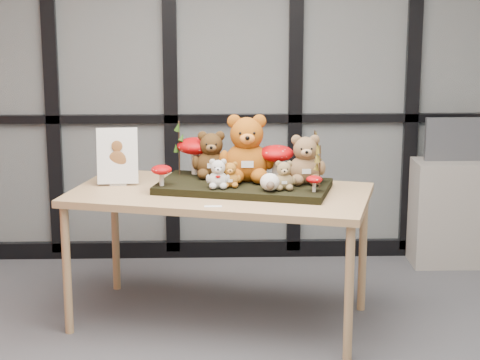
{
  "coord_description": "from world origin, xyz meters",
  "views": [
    {
      "loc": [
        -0.13,
        -3.77,
        2.04
      ],
      "look_at": [
        0.01,
        1.17,
        0.89
      ],
      "focal_mm": 65.0,
      "sensor_mm": 36.0,
      "label": 1
    }
  ],
  "objects_px": {
    "bear_beige_small": "(284,174)",
    "sign_holder": "(117,158)",
    "bear_small_yellow": "(230,173)",
    "mushroom_back_left": "(195,154)",
    "bear_tan_back": "(305,157)",
    "mushroom_front_left": "(162,174)",
    "display_table": "(220,202)",
    "diorama_tray": "(244,186)",
    "bear_white_bow": "(218,172)",
    "mushroom_back_right": "(276,161)",
    "mushroom_front_right": "(314,183)",
    "monitor": "(456,139)",
    "bear_pooh_yellow": "(247,144)",
    "plush_cream_hedgehog": "(270,181)",
    "cabinet": "(452,213)",
    "bear_brown_medium": "(211,152)"
  },
  "relations": [
    {
      "from": "display_table",
      "to": "bear_tan_back",
      "type": "height_order",
      "value": "bear_tan_back"
    },
    {
      "from": "cabinet",
      "to": "sign_holder",
      "type": "bearing_deg",
      "value": -159.43
    },
    {
      "from": "diorama_tray",
      "to": "mushroom_front_left",
      "type": "distance_m",
      "value": 0.49
    },
    {
      "from": "mushroom_back_right",
      "to": "bear_small_yellow",
      "type": "bearing_deg",
      "value": -150.16
    },
    {
      "from": "bear_beige_small",
      "to": "sign_holder",
      "type": "distance_m",
      "value": 1.04
    },
    {
      "from": "bear_pooh_yellow",
      "to": "bear_small_yellow",
      "type": "height_order",
      "value": "bear_pooh_yellow"
    },
    {
      "from": "monitor",
      "to": "mushroom_back_left",
      "type": "bearing_deg",
      "value": -156.89
    },
    {
      "from": "plush_cream_hedgehog",
      "to": "monitor",
      "type": "xyz_separation_m",
      "value": [
        1.41,
        1.24,
        0.01
      ]
    },
    {
      "from": "mushroom_back_right",
      "to": "mushroom_front_left",
      "type": "bearing_deg",
      "value": -170.15
    },
    {
      "from": "bear_brown_medium",
      "to": "monitor",
      "type": "height_order",
      "value": "bear_brown_medium"
    },
    {
      "from": "bear_small_yellow",
      "to": "mushroom_back_left",
      "type": "distance_m",
      "value": 0.41
    },
    {
      "from": "bear_white_bow",
      "to": "mushroom_back_left",
      "type": "distance_m",
      "value": 0.4
    },
    {
      "from": "plush_cream_hedgehog",
      "to": "monitor",
      "type": "distance_m",
      "value": 1.87
    },
    {
      "from": "plush_cream_hedgehog",
      "to": "mushroom_front_right",
      "type": "distance_m",
      "value": 0.25
    },
    {
      "from": "mushroom_back_right",
      "to": "bear_tan_back",
      "type": "bearing_deg",
      "value": -23.66
    },
    {
      "from": "bear_white_bow",
      "to": "display_table",
      "type": "bearing_deg",
      "value": 99.4
    },
    {
      "from": "plush_cream_hedgehog",
      "to": "mushroom_front_left",
      "type": "bearing_deg",
      "value": -178.18
    },
    {
      "from": "cabinet",
      "to": "diorama_tray",
      "type": "bearing_deg",
      "value": -146.57
    },
    {
      "from": "bear_beige_small",
      "to": "mushroom_front_right",
      "type": "bearing_deg",
      "value": -6.4
    },
    {
      "from": "bear_tan_back",
      "to": "bear_beige_small",
      "type": "xyz_separation_m",
      "value": [
        -0.14,
        -0.16,
        -0.07
      ]
    },
    {
      "from": "bear_tan_back",
      "to": "monitor",
      "type": "relative_size",
      "value": 0.73
    },
    {
      "from": "display_table",
      "to": "bear_tan_back",
      "type": "relative_size",
      "value": 5.99
    },
    {
      "from": "mushroom_front_right",
      "to": "diorama_tray",
      "type": "bearing_deg",
      "value": 149.81
    },
    {
      "from": "mushroom_back_left",
      "to": "sign_holder",
      "type": "relative_size",
      "value": 0.72
    },
    {
      "from": "mushroom_front_right",
      "to": "sign_holder",
      "type": "distance_m",
      "value": 1.22
    },
    {
      "from": "diorama_tray",
      "to": "bear_pooh_yellow",
      "type": "bearing_deg",
      "value": 89.59
    },
    {
      "from": "mushroom_back_right",
      "to": "bear_beige_small",
      "type": "bearing_deg",
      "value": -83.08
    },
    {
      "from": "bear_small_yellow",
      "to": "bear_white_bow",
      "type": "bearing_deg",
      "value": -147.71
    },
    {
      "from": "bear_beige_small",
      "to": "plush_cream_hedgehog",
      "type": "distance_m",
      "value": 0.1
    },
    {
      "from": "bear_tan_back",
      "to": "mushroom_back_left",
      "type": "relative_size",
      "value": 1.27
    },
    {
      "from": "bear_beige_small",
      "to": "bear_white_bow",
      "type": "bearing_deg",
      "value": -172.33
    },
    {
      "from": "sign_holder",
      "to": "cabinet",
      "type": "xyz_separation_m",
      "value": [
        2.31,
        0.87,
        -0.6
      ]
    },
    {
      "from": "display_table",
      "to": "diorama_tray",
      "type": "distance_m",
      "value": 0.17
    },
    {
      "from": "plush_cream_hedgehog",
      "to": "bear_beige_small",
      "type": "bearing_deg",
      "value": 37.35
    },
    {
      "from": "bear_tan_back",
      "to": "plush_cream_hedgehog",
      "type": "height_order",
      "value": "bear_tan_back"
    },
    {
      "from": "display_table",
      "to": "diorama_tray",
      "type": "bearing_deg",
      "value": 26.57
    },
    {
      "from": "monitor",
      "to": "display_table",
      "type": "bearing_deg",
      "value": -147.68
    },
    {
      "from": "bear_pooh_yellow",
      "to": "bear_tan_back",
      "type": "bearing_deg",
      "value": 1.36
    },
    {
      "from": "sign_holder",
      "to": "monitor",
      "type": "distance_m",
      "value": 2.47
    },
    {
      "from": "bear_white_bow",
      "to": "mushroom_back_left",
      "type": "xyz_separation_m",
      "value": [
        -0.14,
        0.37,
        0.03
      ]
    },
    {
      "from": "mushroom_back_left",
      "to": "bear_beige_small",
      "type": "bearing_deg",
      "value": -39.22
    },
    {
      "from": "bear_white_bow",
      "to": "mushroom_front_left",
      "type": "xyz_separation_m",
      "value": [
        -0.33,
        0.06,
        -0.03
      ]
    },
    {
      "from": "bear_small_yellow",
      "to": "bear_white_bow",
      "type": "xyz_separation_m",
      "value": [
        -0.07,
        -0.02,
        0.01
      ]
    },
    {
      "from": "bear_tan_back",
      "to": "mushroom_front_left",
      "type": "relative_size",
      "value": 2.36
    },
    {
      "from": "mushroom_back_right",
      "to": "sign_holder",
      "type": "height_order",
      "value": "sign_holder"
    },
    {
      "from": "bear_tan_back",
      "to": "mushroom_back_right",
      "type": "bearing_deg",
      "value": 171.33
    },
    {
      "from": "bear_white_bow",
      "to": "bear_small_yellow",
      "type": "bearing_deg",
      "value": 32.29
    },
    {
      "from": "mushroom_back_left",
      "to": "monitor",
      "type": "distance_m",
      "value": 2.0
    },
    {
      "from": "mushroom_back_left",
      "to": "mushroom_front_left",
      "type": "relative_size",
      "value": 1.86
    },
    {
      "from": "bear_pooh_yellow",
      "to": "mushroom_back_left",
      "type": "bearing_deg",
      "value": 164.93
    }
  ]
}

